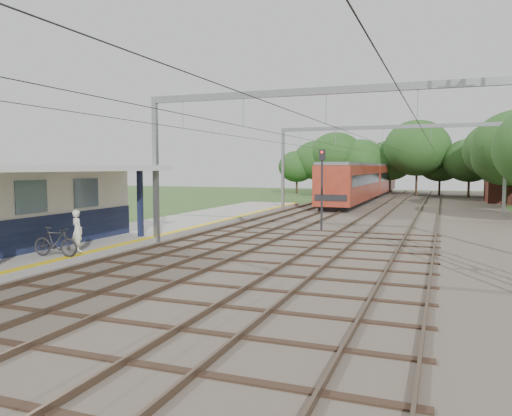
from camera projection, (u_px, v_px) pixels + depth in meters
The scene contains 10 objects.
ballast_bed at pixel (384, 220), 34.78m from camera, with size 18.00×90.00×0.10m, color #473D33.
platform at pixel (101, 241), 23.89m from camera, with size 5.00×52.00×0.35m, color gray.
yellow_stripe at pixel (140, 240), 23.09m from camera, with size 0.45×52.00×0.01m, color yellow.
rail_tracks at pixel (348, 217), 35.65m from camera, with size 11.80×88.00×0.15m.
catenary_system at pixel (367, 137), 30.15m from camera, with size 17.22×88.00×7.00m.
tree_band at pixel (409, 157), 59.74m from camera, with size 31.72×30.88×8.82m.
person at pixel (77, 231), 19.84m from camera, with size 0.61×0.40×1.67m, color silver.
bicycle at pixel (55, 242), 18.70m from camera, with size 0.53×1.86×1.12m, color black.
train at pixel (366, 180), 57.18m from camera, with size 3.08×38.30×4.03m.
signal_post at pixel (322, 179), 28.30m from camera, with size 0.33×0.28×4.70m.
Camera 1 is at (7.83, -5.53, 3.70)m, focal length 35.00 mm.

